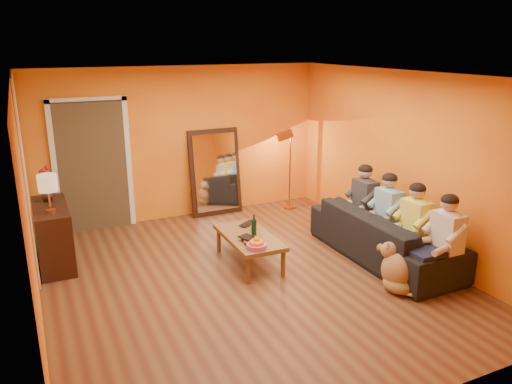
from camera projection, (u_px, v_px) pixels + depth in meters
name	position (u px, v px, depth m)	size (l,w,h in m)	color
room_shell	(236.00, 176.00, 6.49)	(5.00, 5.50, 2.60)	brown
white_accent	(25.00, 172.00, 6.67)	(0.02, 1.90, 2.58)	white
doorway_recess	(92.00, 165.00, 8.08)	(1.06, 0.30, 2.10)	#3F2D19
door_jamb_left	(55.00, 171.00, 7.74)	(0.08, 0.06, 2.20)	white
door_jamb_right	(129.00, 163.00, 8.21)	(0.08, 0.06, 2.20)	white
door_header	(86.00, 100.00, 7.67)	(1.22, 0.06, 0.08)	white
mirror_frame	(215.00, 172.00, 8.83)	(0.92, 0.06, 1.52)	black
mirror_glass	(216.00, 173.00, 8.79)	(0.78, 0.02, 1.36)	white
sideboard	(53.00, 235.00, 6.85)	(0.44, 1.18, 0.85)	black
table_lamp	(49.00, 194.00, 6.40)	(0.24, 0.24, 0.51)	beige
sofa	(384.00, 235.00, 7.05)	(0.95, 2.42, 0.71)	black
coffee_table	(249.00, 249.00, 6.92)	(0.62, 1.22, 0.42)	brown
floor_lamp	(290.00, 171.00, 9.08)	(0.30, 0.24, 1.44)	#C27D39
dog	(396.00, 267.00, 6.14)	(0.34, 0.54, 0.63)	#AB7E4D
person_far_left	(446.00, 241.00, 6.16)	(0.70, 0.44, 1.22)	beige
person_mid_left	(415.00, 227.00, 6.63)	(0.70, 0.44, 1.22)	#E1DB4B
person_mid_right	(388.00, 215.00, 7.11)	(0.70, 0.44, 1.22)	#7BA9BF
person_far_right	(364.00, 204.00, 7.59)	(0.70, 0.44, 1.22)	#313035
fruit_bowl	(256.00, 243.00, 6.41)	(0.26, 0.26, 0.16)	#C34584
wine_bottle	(254.00, 225.00, 6.80)	(0.07, 0.07, 0.31)	black
tumbler	(253.00, 228.00, 7.00)	(0.09, 0.09, 0.08)	#B27F3F
laptop	(250.00, 224.00, 7.24)	(0.31, 0.20, 0.02)	black
book_lower	(243.00, 242.00, 6.61)	(0.16, 0.22, 0.02)	black
book_mid	(243.00, 240.00, 6.62)	(0.18, 0.25, 0.02)	#A5121B
book_upper	(243.00, 239.00, 6.59)	(0.17, 0.23, 0.02)	black
vase	(48.00, 195.00, 6.92)	(0.16, 0.16, 0.17)	black
flowers	(45.00, 175.00, 6.84)	(0.17, 0.17, 0.51)	#A5121B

